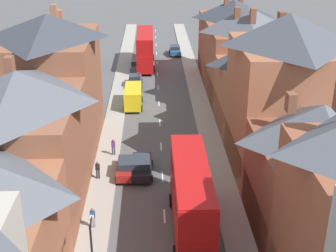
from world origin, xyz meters
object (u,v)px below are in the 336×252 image
Objects in this scene: double_decker_bus_mid_street at (191,198)px; delivery_van at (133,96)px; double_decker_bus_lead at (145,48)px; car_parked_left_a at (135,80)px; pedestrian_far_left at (113,146)px; car_near_silver at (142,166)px; car_far_grey at (175,50)px; car_parked_left_b at (127,167)px; pedestrian_mid_right at (98,169)px; pedestrian_mid_left at (93,217)px; car_near_blue at (137,65)px.

double_decker_bus_mid_street is 2.08× the size of delivery_van.
double_decker_bus_lead is 1.00× the size of double_decker_bus_mid_street.
double_decker_bus_lead is at bearing 94.88° from double_decker_bus_mid_street.
double_decker_bus_mid_street reaches higher than car_parked_left_a.
delivery_van is (0.00, -7.54, 0.50)m from car_parked_left_a.
car_near_silver is at bearing -52.43° from pedestrian_far_left.
double_decker_bus_mid_street reaches higher than car_far_grey.
delivery_van is at bearing -94.31° from double_decker_bus_lead.
car_parked_left_b is 2.48× the size of pedestrian_mid_right.
pedestrian_mid_right is (-3.76, -34.53, -1.78)m from double_decker_bus_lead.
car_far_grey reaches higher than car_near_silver.
delivery_van reaches higher than pedestrian_mid_left.
double_decker_bus_lead reaches higher than car_near_blue.
car_near_blue is at bearing 90.00° from car_parked_left_b.
car_near_blue is 28.27m from pedestrian_far_left.
delivery_van is 24.58m from pedestrian_mid_left.
pedestrian_far_left is at bearing -94.03° from car_parked_left_a.
double_decker_bus_mid_street is 9.86m from car_parked_left_b.
car_far_grey is at bearing 53.85° from car_near_blue.
pedestrian_mid_left is (-2.10, -32.03, 0.19)m from car_parked_left_a.
double_decker_bus_lead is 3.03m from car_near_blue.
car_parked_left_b is 2.48× the size of pedestrian_far_left.
car_near_silver is 1.31m from car_parked_left_b.
car_far_grey is at bearing 69.05° from car_parked_left_a.
double_decker_bus_lead is at bearing 55.34° from car_near_blue.
car_near_blue is 0.84× the size of delivery_van.
car_far_grey is 2.55× the size of pedestrian_mid_left.
pedestrian_far_left is at bearing 127.57° from car_near_silver.
pedestrian_mid_left is (-2.10, -24.49, -0.30)m from delivery_van.
double_decker_bus_mid_street is at bearing -59.55° from car_parked_left_b.
car_parked_left_a is 0.99× the size of car_parked_left_b.
pedestrian_mid_right reaches higher than car_parked_left_a.
delivery_van is at bearing 90.00° from car_parked_left_b.
car_parked_left_a is 0.96× the size of car_far_grey.
delivery_van is (-4.89, 25.02, -1.48)m from double_decker_bus_mid_street.
double_decker_bus_mid_street reaches higher than pedestrian_mid_right.
car_near_silver is at bearing -87.66° from car_near_blue.
car_parked_left_b is 2.48× the size of pedestrian_mid_left.
pedestrian_mid_left is (-3.39, -41.61, -1.78)m from double_decker_bus_lead.
car_far_grey is (1.31, 48.76, -2.00)m from double_decker_bus_mid_street.
pedestrian_mid_right is 4.55m from pedestrian_far_left.
pedestrian_far_left is at bearing 111.24° from car_parked_left_b.
double_decker_bus_mid_street is at bearing -4.33° from pedestrian_mid_left.
car_far_grey is 2.55× the size of pedestrian_far_left.
delivery_van is at bearing -90.00° from car_near_blue.
car_near_silver is 3.87m from pedestrian_mid_right.
car_parked_left_a is 32.10m from pedestrian_mid_left.
double_decker_bus_mid_street is 2.73× the size of car_parked_left_a.
car_far_grey is 2.55× the size of pedestrian_mid_right.
double_decker_bus_mid_street is at bearing -91.54° from car_far_grey.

